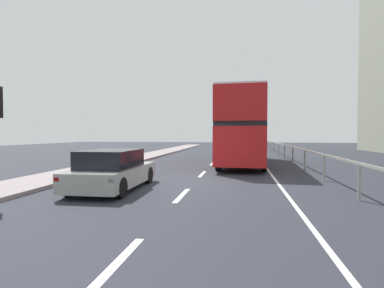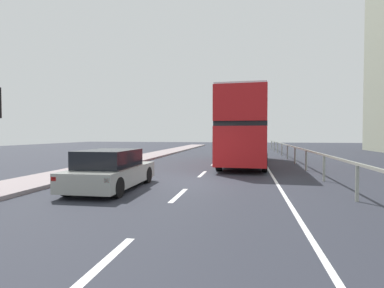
{
  "view_description": "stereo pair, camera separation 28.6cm",
  "coord_description": "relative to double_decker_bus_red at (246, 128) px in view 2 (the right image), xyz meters",
  "views": [
    {
      "loc": [
        1.83,
        -11.94,
        1.94
      ],
      "look_at": [
        -0.48,
        2.56,
        1.46
      ],
      "focal_mm": 28.57,
      "sensor_mm": 36.0,
      "label": 1
    },
    {
      "loc": [
        2.11,
        -11.89,
        1.94
      ],
      "look_at": [
        -0.48,
        2.56,
        1.46
      ],
      "focal_mm": 28.57,
      "sensor_mm": 36.0,
      "label": 2
    }
  ],
  "objects": [
    {
      "name": "ground_plane",
      "position": [
        -2.04,
        -8.03,
        -2.41
      ],
      "size": [
        74.85,
        120.0,
        0.1
      ],
      "primitive_type": "cube",
      "color": "#282B34"
    },
    {
      "name": "near_sidewalk_kerb",
      "position": [
        -8.11,
        -8.03,
        -2.29
      ],
      "size": [
        2.4,
        80.0,
        0.14
      ],
      "primitive_type": "cube",
      "color": "gray",
      "rests_on": "ground"
    },
    {
      "name": "lane_paint_markings",
      "position": [
        0.04,
        0.58,
        -2.36
      ],
      "size": [
        3.44,
        46.0,
        0.01
      ],
      "color": "silver",
      "rests_on": "ground"
    },
    {
      "name": "bridge_side_railing",
      "position": [
        3.21,
        0.97,
        -1.45
      ],
      "size": [
        0.1,
        42.0,
        1.12
      ],
      "color": "gray",
      "rests_on": "ground"
    },
    {
      "name": "double_decker_bus_red",
      "position": [
        0.0,
        0.0,
        0.0
      ],
      "size": [
        3.06,
        11.11,
        4.42
      ],
      "rotation": [
        0.0,
        0.0,
        -0.05
      ],
      "color": "#B2171A",
      "rests_on": "ground"
    },
    {
      "name": "hatchback_car_near",
      "position": [
        -4.64,
        -9.88,
        -1.7
      ],
      "size": [
        1.92,
        4.32,
        1.39
      ],
      "rotation": [
        0.0,
        0.0,
        0.01
      ],
      "color": "gray",
      "rests_on": "ground"
    }
  ]
}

